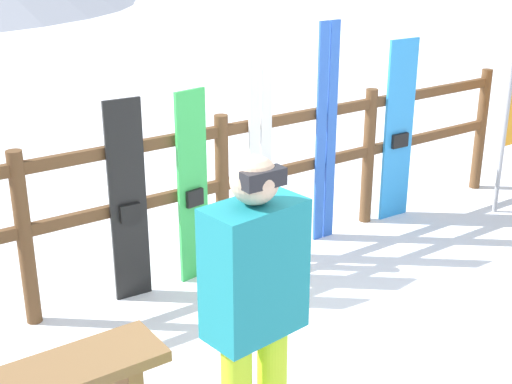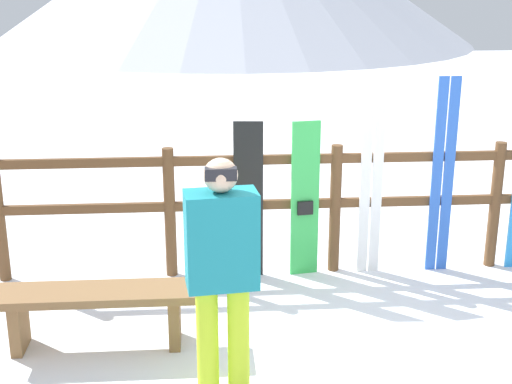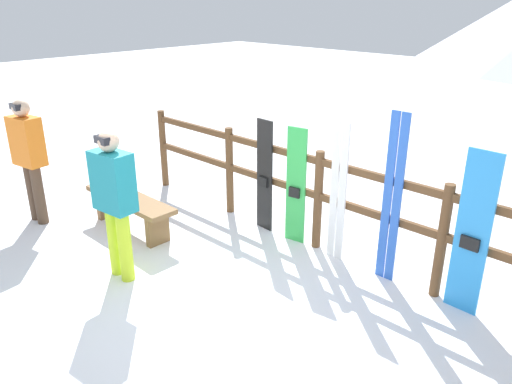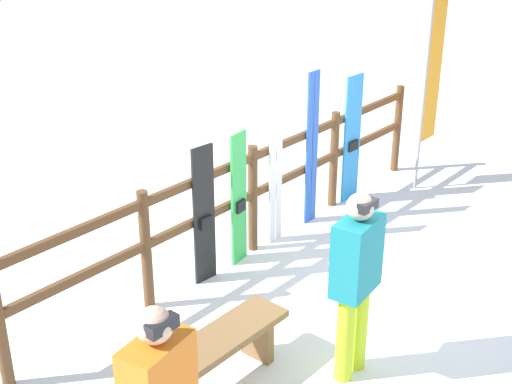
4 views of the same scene
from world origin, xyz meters
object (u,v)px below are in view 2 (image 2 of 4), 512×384
at_px(bench, 96,304).
at_px(snowboard_black_stripe, 248,201).
at_px(ski_pair_blue, 443,176).
at_px(person_teal, 222,264).
at_px(ski_pair_white, 371,189).
at_px(snowboard_green, 305,200).

relative_size(bench, snowboard_black_stripe, 1.06).
xyz_separation_m(bench, ski_pair_blue, (2.88, 1.19, 0.55)).
xyz_separation_m(snowboard_black_stripe, ski_pair_blue, (1.71, 0.00, 0.18)).
relative_size(person_teal, ski_pair_blue, 0.89).
bearing_deg(snowboard_black_stripe, ski_pair_white, 0.19).
relative_size(snowboard_black_stripe, ski_pair_white, 0.90).
distance_m(snowboard_black_stripe, ski_pair_blue, 1.72).
relative_size(bench, ski_pair_white, 0.95).
xyz_separation_m(bench, snowboard_black_stripe, (1.17, 1.18, 0.36)).
bearing_deg(ski_pair_blue, bench, -157.58).
distance_m(bench, ski_pair_blue, 3.16).
height_order(snowboard_black_stripe, snowboard_green, snowboard_black_stripe).
relative_size(snowboard_black_stripe, snowboard_green, 1.00).
bearing_deg(person_teal, snowboard_black_stripe, 81.45).
bearing_deg(bench, snowboard_black_stripe, 45.40).
distance_m(person_teal, snowboard_green, 2.04).
distance_m(snowboard_black_stripe, ski_pair_white, 1.08).
bearing_deg(snowboard_black_stripe, ski_pair_blue, 0.12).
relative_size(bench, person_teal, 0.94).
relative_size(snowboard_green, ski_pair_blue, 0.79).
distance_m(snowboard_black_stripe, snowboard_green, 0.49).
bearing_deg(bench, ski_pair_blue, 22.42).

